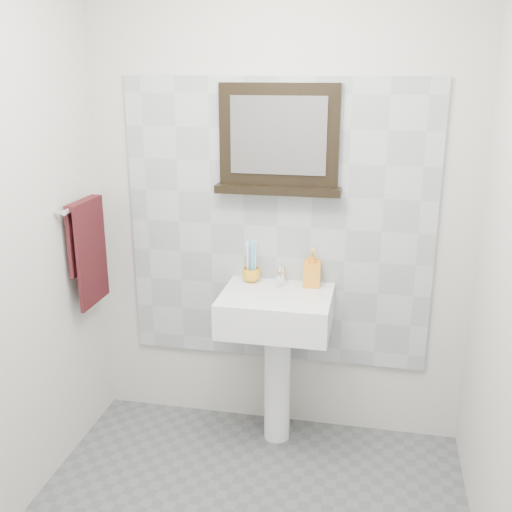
{
  "coord_description": "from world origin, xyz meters",
  "views": [
    {
      "loc": [
        0.49,
        -1.89,
        1.93
      ],
      "look_at": [
        -0.0,
        0.55,
        1.15
      ],
      "focal_mm": 42.0,
      "sensor_mm": 36.0,
      "label": 1
    }
  ],
  "objects": [
    {
      "name": "back_wall",
      "position": [
        0.0,
        1.1,
        1.25
      ],
      "size": [
        2.0,
        0.01,
        2.5
      ],
      "primitive_type": "cube",
      "color": "beige",
      "rests_on": "ground"
    },
    {
      "name": "toothbrush_cup",
      "position": [
        -0.12,
        1.01,
        0.9
      ],
      "size": [
        0.1,
        0.1,
        0.07
      ],
      "primitive_type": "imported",
      "rotation": [
        0.0,
        0.0,
        -0.06
      ],
      "color": "#F3AB1C",
      "rests_on": "pedestal_sink"
    },
    {
      "name": "soap_dispenser",
      "position": [
        0.2,
        1.01,
        0.96
      ],
      "size": [
        0.09,
        0.1,
        0.2
      ],
      "primitive_type": "imported",
      "rotation": [
        0.0,
        0.0,
        0.06
      ],
      "color": "orange",
      "rests_on": "pedestal_sink"
    },
    {
      "name": "splashback",
      "position": [
        0.0,
        1.09,
        1.15
      ],
      "size": [
        1.6,
        0.02,
        1.5
      ],
      "primitive_type": "cube",
      "color": "#A2ABAF",
      "rests_on": "back_wall"
    },
    {
      "name": "toothbrushes",
      "position": [
        -0.12,
        1.01,
        0.98
      ],
      "size": [
        0.05,
        0.04,
        0.21
      ],
      "color": "white",
      "rests_on": "toothbrush_cup"
    },
    {
      "name": "towel_bar",
      "position": [
        -0.95,
        0.82,
        1.28
      ],
      "size": [
        0.07,
        0.4,
        0.03
      ],
      "color": "silver",
      "rests_on": "left_wall"
    },
    {
      "name": "front_wall",
      "position": [
        0.0,
        -1.1,
        1.25
      ],
      "size": [
        2.0,
        0.01,
        2.5
      ],
      "primitive_type": "cube",
      "color": "beige",
      "rests_on": "ground"
    },
    {
      "name": "pedestal_sink",
      "position": [
        0.04,
        0.87,
        0.68
      ],
      "size": [
        0.55,
        0.44,
        0.96
      ],
      "color": "white",
      "rests_on": "ground"
    },
    {
      "name": "hand_towel",
      "position": [
        -0.94,
        0.82,
        1.07
      ],
      "size": [
        0.06,
        0.3,
        0.55
      ],
      "color": "#330E11",
      "rests_on": "towel_bar"
    },
    {
      "name": "framed_mirror",
      "position": [
        0.01,
        1.06,
        1.59
      ],
      "size": [
        0.64,
        0.11,
        0.54
      ],
      "color": "black",
      "rests_on": "back_wall"
    }
  ]
}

